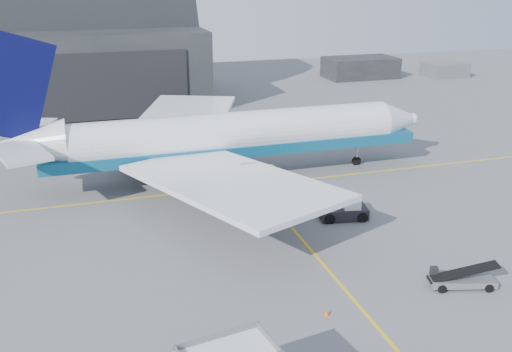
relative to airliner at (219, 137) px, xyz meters
name	(u,v)px	position (x,y,z in m)	size (l,w,h in m)	color
ground	(339,282)	(3.01, -22.76, -4.53)	(200.00, 200.00, 0.00)	#565659
taxi_lines	(279,213)	(3.01, -10.10, -4.52)	(80.00, 42.12, 0.02)	gold
hangar	(36,44)	(-18.99, 42.18, 5.01)	(50.00, 28.30, 28.00)	black
distant_bldg_a	(360,77)	(41.01, 49.24, -4.53)	(14.00, 8.00, 4.00)	black
distant_bldg_b	(444,76)	(58.01, 45.24, -4.53)	(8.00, 6.00, 2.80)	slate
airliner	(219,137)	(0.00, 0.00, 0.00)	(46.11, 44.71, 16.18)	white
pushback_tug	(344,210)	(8.14, -12.78, -3.81)	(4.47, 3.06, 1.91)	black
belt_loader_b	(461,280)	(10.80, -25.75, -3.97)	(4.82, 2.64, 1.80)	slate
traffic_cone	(327,313)	(0.56, -26.24, -4.31)	(0.32, 0.32, 0.46)	#E35907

